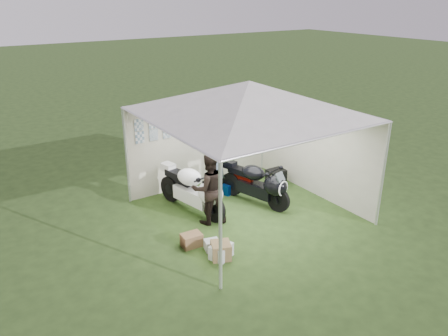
{
  "coord_description": "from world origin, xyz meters",
  "views": [
    {
      "loc": [
        -5.31,
        -7.14,
        4.64
      ],
      "look_at": [
        -0.39,
        0.35,
        1.06
      ],
      "focal_mm": 35.0,
      "sensor_mm": 36.0,
      "label": 1
    }
  ],
  "objects_px": {
    "motorcycle_black": "(258,183)",
    "crate_0": "(221,251)",
    "person_dark_jacket": "(209,188)",
    "crate_3": "(192,240)",
    "motorcycle_white": "(195,189)",
    "crate_2": "(212,245)",
    "canopy_tent": "(248,101)",
    "person_blue_jacket": "(214,160)",
    "paddock_stand": "(229,188)",
    "crate_1": "(221,250)",
    "equipment_box": "(276,178)"
  },
  "relations": [
    {
      "from": "crate_1",
      "to": "canopy_tent",
      "type": "bearing_deg",
      "value": 40.22
    },
    {
      "from": "canopy_tent",
      "to": "equipment_box",
      "type": "distance_m",
      "value": 2.89
    },
    {
      "from": "crate_0",
      "to": "crate_1",
      "type": "bearing_deg",
      "value": -139.12
    },
    {
      "from": "motorcycle_white",
      "to": "motorcycle_black",
      "type": "distance_m",
      "value": 1.52
    },
    {
      "from": "paddock_stand",
      "to": "canopy_tent",
      "type": "bearing_deg",
      "value": -103.03
    },
    {
      "from": "equipment_box",
      "to": "crate_2",
      "type": "bearing_deg",
      "value": -150.75
    },
    {
      "from": "motorcycle_white",
      "to": "person_dark_jacket",
      "type": "height_order",
      "value": "person_dark_jacket"
    },
    {
      "from": "canopy_tent",
      "to": "motorcycle_black",
      "type": "relative_size",
      "value": 2.97
    },
    {
      "from": "canopy_tent",
      "to": "motorcycle_white",
      "type": "bearing_deg",
      "value": 147.61
    },
    {
      "from": "crate_3",
      "to": "motorcycle_black",
      "type": "bearing_deg",
      "value": 18.9
    },
    {
      "from": "crate_2",
      "to": "crate_3",
      "type": "distance_m",
      "value": 0.43
    },
    {
      "from": "canopy_tent",
      "to": "person_blue_jacket",
      "type": "bearing_deg",
      "value": 99.23
    },
    {
      "from": "motorcycle_white",
      "to": "motorcycle_black",
      "type": "relative_size",
      "value": 1.09
    },
    {
      "from": "canopy_tent",
      "to": "motorcycle_black",
      "type": "distance_m",
      "value": 2.1
    },
    {
      "from": "motorcycle_black",
      "to": "crate_0",
      "type": "height_order",
      "value": "motorcycle_black"
    },
    {
      "from": "canopy_tent",
      "to": "crate_2",
      "type": "bearing_deg",
      "value": -148.08
    },
    {
      "from": "canopy_tent",
      "to": "motorcycle_white",
      "type": "relative_size",
      "value": 2.72
    },
    {
      "from": "person_dark_jacket",
      "to": "crate_0",
      "type": "height_order",
      "value": "person_dark_jacket"
    },
    {
      "from": "motorcycle_white",
      "to": "person_blue_jacket",
      "type": "bearing_deg",
      "value": 17.99
    },
    {
      "from": "crate_1",
      "to": "crate_2",
      "type": "distance_m",
      "value": 0.34
    },
    {
      "from": "motorcycle_white",
      "to": "crate_0",
      "type": "xyz_separation_m",
      "value": [
        -0.51,
        -1.88,
        -0.44
      ]
    },
    {
      "from": "motorcycle_white",
      "to": "person_dark_jacket",
      "type": "bearing_deg",
      "value": -98.3
    },
    {
      "from": "paddock_stand",
      "to": "person_blue_jacket",
      "type": "distance_m",
      "value": 0.94
    },
    {
      "from": "crate_1",
      "to": "crate_3",
      "type": "xyz_separation_m",
      "value": [
        -0.25,
        0.67,
        -0.03
      ]
    },
    {
      "from": "motorcycle_white",
      "to": "crate_2",
      "type": "relative_size",
      "value": 7.53
    },
    {
      "from": "person_dark_jacket",
      "to": "crate_3",
      "type": "bearing_deg",
      "value": 52.34
    },
    {
      "from": "crate_2",
      "to": "motorcycle_white",
      "type": "bearing_deg",
      "value": 71.71
    },
    {
      "from": "crate_1",
      "to": "crate_2",
      "type": "height_order",
      "value": "crate_1"
    },
    {
      "from": "motorcycle_white",
      "to": "person_dark_jacket",
      "type": "relative_size",
      "value": 1.3
    },
    {
      "from": "motorcycle_black",
      "to": "crate_3",
      "type": "height_order",
      "value": "motorcycle_black"
    },
    {
      "from": "paddock_stand",
      "to": "person_dark_jacket",
      "type": "xyz_separation_m",
      "value": [
        -1.18,
        -0.98,
        0.67
      ]
    },
    {
      "from": "crate_2",
      "to": "crate_3",
      "type": "xyz_separation_m",
      "value": [
        -0.26,
        0.33,
        0.03
      ]
    },
    {
      "from": "crate_2",
      "to": "motorcycle_black",
      "type": "bearing_deg",
      "value": 29.19
    },
    {
      "from": "person_dark_jacket",
      "to": "crate_2",
      "type": "xyz_separation_m",
      "value": [
        -0.55,
        -0.97,
        -0.7
      ]
    },
    {
      "from": "person_dark_jacket",
      "to": "equipment_box",
      "type": "relative_size",
      "value": 3.58
    },
    {
      "from": "motorcycle_white",
      "to": "paddock_stand",
      "type": "relative_size",
      "value": 5.87
    },
    {
      "from": "canopy_tent",
      "to": "motorcycle_black",
      "type": "bearing_deg",
      "value": 19.65
    },
    {
      "from": "motorcycle_black",
      "to": "crate_2",
      "type": "bearing_deg",
      "value": -166.38
    },
    {
      "from": "motorcycle_white",
      "to": "equipment_box",
      "type": "distance_m",
      "value": 2.5
    },
    {
      "from": "equipment_box",
      "to": "crate_0",
      "type": "xyz_separation_m",
      "value": [
        -2.99,
        -2.0,
        -0.09
      ]
    },
    {
      "from": "crate_2",
      "to": "crate_0",
      "type": "bearing_deg",
      "value": -89.66
    },
    {
      "from": "motorcycle_white",
      "to": "paddock_stand",
      "type": "height_order",
      "value": "motorcycle_white"
    },
    {
      "from": "canopy_tent",
      "to": "motorcycle_white",
      "type": "distance_m",
      "value": 2.31
    },
    {
      "from": "paddock_stand",
      "to": "crate_3",
      "type": "relative_size",
      "value": 0.91
    },
    {
      "from": "motorcycle_white",
      "to": "crate_1",
      "type": "distance_m",
      "value": 2.0
    },
    {
      "from": "motorcycle_black",
      "to": "person_blue_jacket",
      "type": "height_order",
      "value": "person_blue_jacket"
    },
    {
      "from": "motorcycle_white",
      "to": "motorcycle_black",
      "type": "bearing_deg",
      "value": -28.94
    },
    {
      "from": "canopy_tent",
      "to": "crate_1",
      "type": "relative_size",
      "value": 15.93
    },
    {
      "from": "paddock_stand",
      "to": "crate_3",
      "type": "distance_m",
      "value": 2.56
    },
    {
      "from": "crate_3",
      "to": "equipment_box",
      "type": "bearing_deg",
      "value": 22.39
    }
  ]
}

